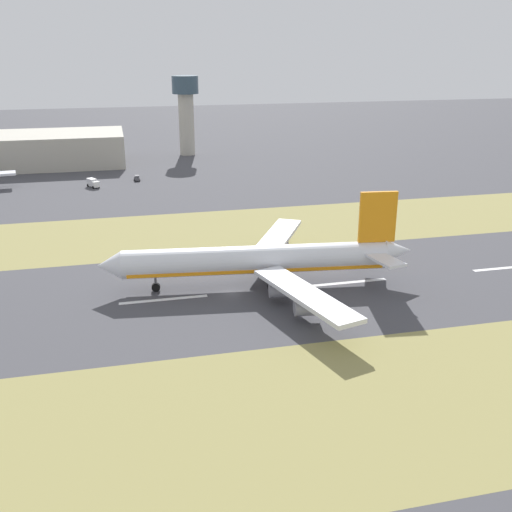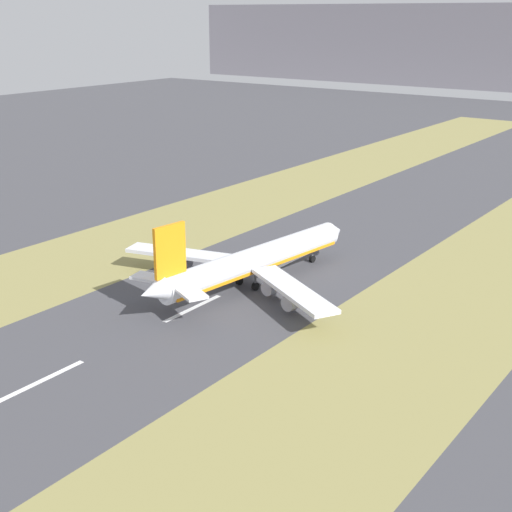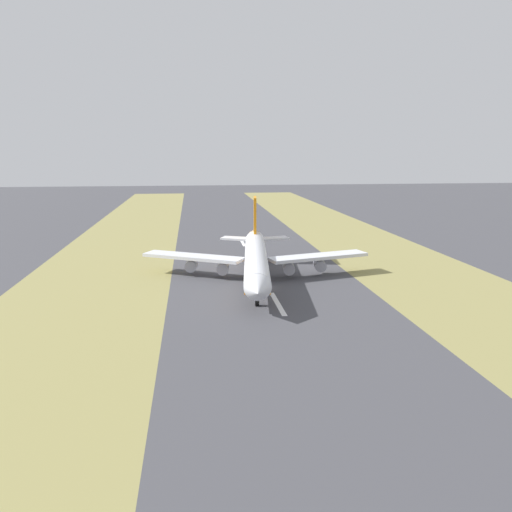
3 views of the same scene
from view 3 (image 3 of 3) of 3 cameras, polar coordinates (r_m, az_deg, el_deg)
ground_plane at (r=127.65m, az=1.41°, el=-3.59°), size 800.00×800.00×0.00m
grass_median_west at (r=141.47m, az=19.76°, el=-2.76°), size 40.00×600.00×0.01m
grass_median_east at (r=128.94m, az=-18.82°, el=-4.08°), size 40.00×600.00×0.01m
centreline_dash_near at (r=191.52m, az=-1.58°, el=1.61°), size 1.20×18.00×0.01m
centreline_dash_mid at (r=152.56m, az=-0.06°, el=-1.02°), size 1.20×18.00×0.01m
centreline_dash_far at (r=114.33m, az=2.49°, el=-5.44°), size 1.20×18.00×0.01m
airplane_main_jet at (r=133.46m, az=-0.01°, el=-0.24°), size 63.70×67.19×20.20m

